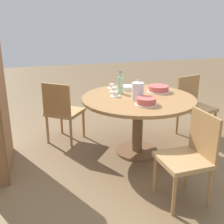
% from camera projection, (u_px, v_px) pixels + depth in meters
% --- Properties ---
extents(ground_plane, '(14.00, 14.00, 0.00)m').
position_uv_depth(ground_plane, '(137.00, 152.00, 3.58)').
color(ground_plane, brown).
extents(dining_table, '(1.36, 1.36, 0.73)m').
position_uv_depth(dining_table, '(138.00, 108.00, 3.39)').
color(dining_table, brown).
rests_on(dining_table, ground_plane).
extents(chair_a, '(0.43, 0.43, 0.84)m').
position_uv_depth(chair_a, '(189.00, 155.00, 2.54)').
color(chair_a, '#A87A47').
rests_on(chair_a, ground_plane).
extents(chair_b, '(0.51, 0.51, 0.84)m').
position_uv_depth(chair_b, '(194.00, 105.00, 3.98)').
color(chair_b, '#A87A47').
rests_on(chair_b, ground_plane).
extents(chair_c, '(0.59, 0.59, 0.84)m').
position_uv_depth(chair_c, '(63.00, 110.00, 3.74)').
color(chair_c, '#A87A47').
rests_on(chair_c, ground_plane).
extents(coffee_pot, '(0.14, 0.14, 0.24)m').
position_uv_depth(coffee_pot, '(138.00, 91.00, 3.20)').
color(coffee_pot, silver).
rests_on(coffee_pot, dining_table).
extents(water_bottle, '(0.07, 0.07, 0.28)m').
position_uv_depth(water_bottle, '(120.00, 85.00, 3.47)').
color(water_bottle, '#99C6A3').
rests_on(water_bottle, dining_table).
extents(cake_main, '(0.28, 0.28, 0.08)m').
position_uv_depth(cake_main, '(159.00, 89.00, 3.57)').
color(cake_main, white).
rests_on(cake_main, dining_table).
extents(cake_second, '(0.24, 0.24, 0.08)m').
position_uv_depth(cake_second, '(146.00, 101.00, 3.04)').
color(cake_second, white).
rests_on(cake_second, dining_table).
extents(cup_a, '(0.12, 0.12, 0.06)m').
position_uv_depth(cup_a, '(115.00, 95.00, 3.36)').
color(cup_a, white).
rests_on(cup_a, dining_table).
extents(cup_b, '(0.12, 0.12, 0.06)m').
position_uv_depth(cup_b, '(114.00, 90.00, 3.58)').
color(cup_b, white).
rests_on(cup_b, dining_table).
extents(cup_c, '(0.12, 0.12, 0.06)m').
position_uv_depth(cup_c, '(112.00, 86.00, 3.75)').
color(cup_c, white).
rests_on(cup_c, dining_table).
extents(plate_stack, '(0.19, 0.19, 0.05)m').
position_uv_depth(plate_stack, '(127.00, 88.00, 3.69)').
color(plate_stack, white).
rests_on(plate_stack, dining_table).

